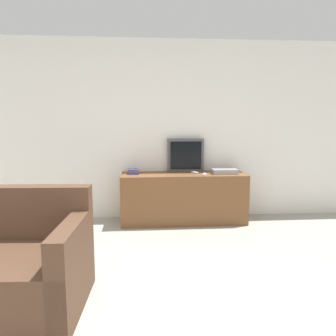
{
  "coord_description": "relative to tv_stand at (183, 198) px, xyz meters",
  "views": [
    {
      "loc": [
        0.15,
        -1.81,
        1.43
      ],
      "look_at": [
        0.45,
        2.12,
        0.87
      ],
      "focal_mm": 35.0,
      "sensor_mm": 36.0,
      "label": 1
    }
  ],
  "objects": [
    {
      "name": "book_stack",
      "position": [
        -0.71,
        0.06,
        0.38
      ],
      "size": [
        0.16,
        0.22,
        0.06
      ],
      "color": "#23478E",
      "rests_on": "tv_stand"
    },
    {
      "name": "tv_stand",
      "position": [
        0.0,
        0.0,
        0.0
      ],
      "size": [
        1.76,
        0.53,
        0.7
      ],
      "color": "brown",
      "rests_on": "ground_plane"
    },
    {
      "name": "remote_on_stand",
      "position": [
        0.16,
        0.01,
        0.36
      ],
      "size": [
        0.1,
        0.18,
        0.02
      ],
      "rotation": [
        0.0,
        0.0,
        0.28
      ],
      "color": "#B7B7B7",
      "rests_on": "tv_stand"
    },
    {
      "name": "remote_secondary",
      "position": [
        0.27,
        -0.16,
        0.36
      ],
      "size": [
        0.09,
        0.15,
        0.02
      ],
      "rotation": [
        0.0,
        0.0,
        -0.34
      ],
      "color": "#B7B7B7",
      "rests_on": "tv_stand"
    },
    {
      "name": "set_top_box",
      "position": [
        0.58,
        -0.01,
        0.38
      ],
      "size": [
        0.36,
        0.24,
        0.06
      ],
      "color": "#99999E",
      "rests_on": "tv_stand"
    },
    {
      "name": "television",
      "position": [
        0.06,
        0.22,
        0.59
      ],
      "size": [
        0.53,
        0.09,
        0.48
      ],
      "color": "#4C4C51",
      "rests_on": "tv_stand"
    },
    {
      "name": "wall_back",
      "position": [
        -0.72,
        0.31,
        0.95
      ],
      "size": [
        9.0,
        0.06,
        2.6
      ],
      "color": "white",
      "rests_on": "ground_plane"
    }
  ]
}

